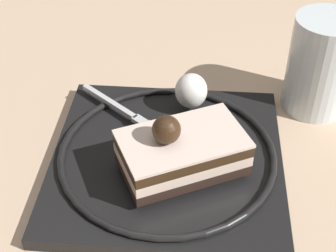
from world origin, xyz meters
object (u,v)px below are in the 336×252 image
cake_slice (179,151)px  drink_glass_far (320,70)px  whipped_cream_dollop (191,91)px  fork (125,111)px  dessert_plate (168,156)px

cake_slice → drink_glass_far: 0.20m
whipped_cream_dollop → drink_glass_far: drink_glass_far is taller
cake_slice → whipped_cream_dollop: (-0.10, -0.01, -0.00)m
fork → drink_glass_far: 0.22m
whipped_cream_dollop → fork: 0.08m
dessert_plate → drink_glass_far: drink_glass_far is taller
cake_slice → fork: size_ratio=1.15×
cake_slice → drink_glass_far: size_ratio=1.19×
whipped_cream_dollop → drink_glass_far: (-0.07, 0.13, 0.01)m
dessert_plate → whipped_cream_dollop: size_ratio=6.88×
cake_slice → fork: (-0.06, -0.08, -0.02)m
cake_slice → whipped_cream_dollop: size_ratio=3.38×
whipped_cream_dollop → fork: size_ratio=0.34×
dessert_plate → whipped_cream_dollop: 0.08m
whipped_cream_dollop → dessert_plate: bearing=-3.2°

